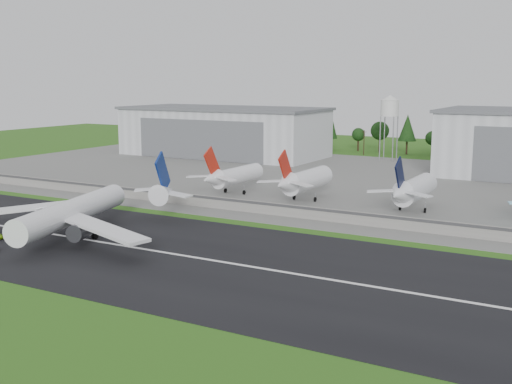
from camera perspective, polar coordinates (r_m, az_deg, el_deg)
The scene contains 13 objects.
ground at distance 132.44m, azimuth -11.80°, elevation -6.16°, with size 600.00×600.00×0.00m, color #2E5915.
runway at distance 139.78m, azimuth -9.10°, elevation -5.19°, with size 320.00×60.00×0.10m, color black.
runway_centerline at distance 139.77m, azimuth -9.10°, elevation -5.17°, with size 220.00×1.00×0.02m, color white.
apron at distance 234.02m, azimuth 7.88°, elevation 0.99°, with size 320.00×150.00×0.10m, color slate.
blast_fence at distance 175.77m, azimuth 0.04°, elevation -1.34°, with size 240.00×0.61×3.50m.
hangar_west at distance 308.78m, azimuth -2.89°, elevation 5.40°, with size 97.00×44.00×23.20m.
water_tower at distance 294.35m, azimuth 11.80°, elevation 7.50°, with size 8.40×8.40×29.40m.
utility_poles at distance 309.17m, azimuth 13.38°, elevation 2.98°, with size 230.00×3.00×12.00m, color black, non-canonical shape.
treeline at distance 323.52m, azimuth 14.12°, elevation 3.26°, with size 320.00×16.00×22.00m, color black, non-canonical shape.
main_airliner at distance 153.88m, azimuth -16.16°, elevation -2.20°, with size 55.11×58.30×18.17m.
parked_jet_red_a at distance 203.85m, azimuth -2.13°, elevation 1.44°, with size 7.36×31.29×16.54m.
parked_jet_red_b at distance 192.17m, azimuth 4.18°, elevation 1.01°, with size 7.36×31.29×16.93m.
parked_jet_navy at distance 180.77m, azimuth 13.68°, elevation 0.18°, with size 7.36×31.29×16.94m.
Camera 1 is at (84.65, -95.12, 36.43)m, focal length 45.00 mm.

